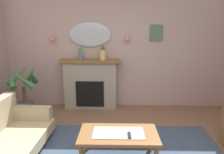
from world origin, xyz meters
TOP-DOWN VIEW (x-y plane):
  - wall_back at (0.00, 2.58)m, footprint 6.21×0.10m
  - fireplace at (-0.66, 2.36)m, footprint 1.36×0.36m
  - mantel_vase_left at (-0.86, 2.33)m, footprint 0.10×0.10m
  - mantel_vase_centre at (-0.36, 2.33)m, footprint 0.14×0.14m
  - wall_mirror at (-0.66, 2.50)m, footprint 0.96×0.06m
  - wall_sconce_left at (-1.51, 2.45)m, footprint 0.14×0.14m
  - wall_sconce_right at (0.19, 2.45)m, footprint 0.14×0.14m
  - framed_picture at (0.84, 2.51)m, footprint 0.28×0.03m
  - coffee_table at (-0.02, 0.32)m, footprint 1.10×0.60m
  - tv_remote at (0.12, 0.24)m, footprint 0.04×0.16m
  - potted_plant_tall_palm at (-2.00, 1.83)m, footprint 0.69×0.71m

SIDE VIEW (x-z plane):
  - coffee_table at x=-0.02m, z-range 0.16..0.61m
  - tv_remote at x=0.12m, z-range 0.44..0.46m
  - potted_plant_tall_palm at x=-2.00m, z-range -0.02..1.09m
  - fireplace at x=-0.66m, z-range -0.01..1.15m
  - mantel_vase_centre at x=-0.36m, z-range 1.13..1.51m
  - mantel_vase_left at x=-0.86m, z-range 1.17..1.50m
  - wall_back at x=0.00m, z-range 0.00..2.89m
  - wall_sconce_left at x=-1.51m, z-range 1.59..1.73m
  - wall_sconce_right at x=0.19m, z-range 1.59..1.73m
  - wall_mirror at x=-0.66m, z-range 1.43..1.99m
  - framed_picture at x=0.84m, z-range 1.57..1.93m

